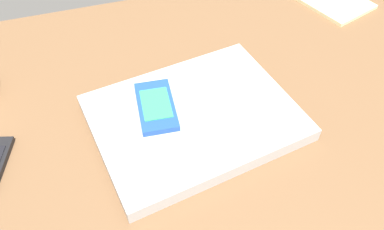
{
  "coord_description": "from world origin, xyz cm",
  "views": [
    {
      "loc": [
        13.4,
        41.49,
        51.53
      ],
      "look_at": [
        0.38,
        1.3,
        5.0
      ],
      "focal_mm": 35.85,
      "sensor_mm": 36.0,
      "label": 1
    }
  ],
  "objects": [
    {
      "name": "cell_phone_on_laptop",
      "position": [
        5.67,
        -1.48,
        6.07
      ],
      "size": [
        6.94,
        11.77,
        1.22
      ],
      "color": "#1E479E",
      "rests_on": "laptop_closed"
    },
    {
      "name": "laptop_closed",
      "position": [
        0.38,
        1.3,
        4.25
      ],
      "size": [
        35.75,
        29.41,
        2.49
      ],
      "primitive_type": "cube",
      "rotation": [
        0.0,
        0.0,
        0.15
      ],
      "color": "#B7BABC",
      "rests_on": "desk_surface"
    },
    {
      "name": "desk_surface",
      "position": [
        0.0,
        0.0,
        1.5
      ],
      "size": [
        120.0,
        80.0,
        3.0
      ],
      "primitive_type": "cube",
      "color": "brown",
      "rests_on": "ground"
    }
  ]
}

